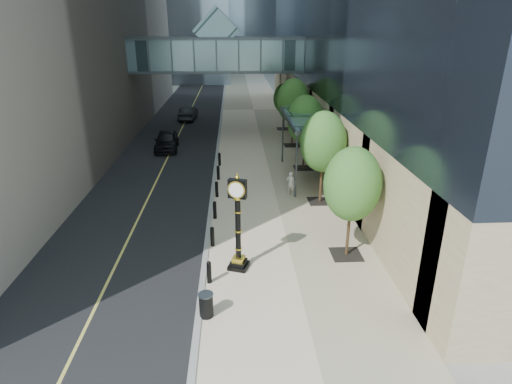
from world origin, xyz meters
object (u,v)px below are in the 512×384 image
car_far (188,113)px  pedestrian (291,183)px  trash_bin (206,306)px  car_near (166,140)px  street_clock (238,229)px

car_far → pedestrian: bearing=114.1°
trash_bin → car_near: 23.60m
car_near → car_far: car_near is taller
street_clock → car_far: 32.70m
pedestrian → car_near: car_near is taller
car_far → trash_bin: bearing=100.4°
trash_bin → car_far: bearing=96.4°
pedestrian → trash_bin: bearing=92.6°
street_clock → car_near: size_ratio=0.92×
pedestrian → car_near: 14.55m
street_clock → trash_bin: (-1.24, -3.32, -1.43)m
street_clock → car_near: 20.70m
car_far → street_clock: bearing=103.2°
street_clock → car_far: street_clock is taller
trash_bin → pedestrian: (4.65, 11.96, 0.31)m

